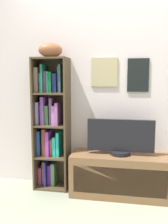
# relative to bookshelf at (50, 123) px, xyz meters

# --- Properties ---
(back_wall) EXTENTS (4.80, 0.08, 2.40)m
(back_wall) POSITION_rel_bookshelf_xyz_m (0.74, 0.14, 0.43)
(back_wall) COLOR silver
(back_wall) RESTS_ON ground
(bookshelf) EXTENTS (0.40, 0.28, 1.52)m
(bookshelf) POSITION_rel_bookshelf_xyz_m (0.00, 0.00, 0.00)
(bookshelf) COLOR #493A26
(bookshelf) RESTS_ON ground
(football) EXTENTS (0.31, 0.25, 0.16)m
(football) POSITION_rel_bookshelf_xyz_m (0.02, -0.03, 0.84)
(football) COLOR brown
(football) RESTS_ON bookshelf
(tv_stand) EXTENTS (1.08, 0.40, 0.46)m
(tv_stand) POSITION_rel_bookshelf_xyz_m (0.82, -0.09, -0.54)
(tv_stand) COLOR brown
(tv_stand) RESTS_ON ground
(television) EXTENTS (0.72, 0.22, 0.39)m
(television) POSITION_rel_bookshelf_xyz_m (0.82, -0.09, -0.12)
(television) COLOR black
(television) RESTS_ON tv_stand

